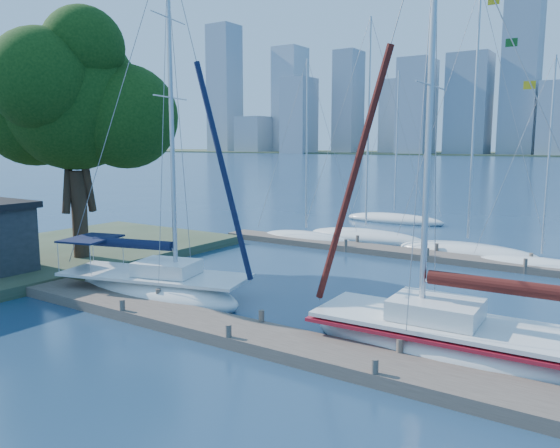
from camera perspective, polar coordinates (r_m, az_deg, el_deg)
The scene contains 12 objects.
ground at distance 18.54m, azimuth -3.59°, elevation -12.05°, with size 700.00×700.00×0.00m, color #182C4D.
near_dock at distance 18.47m, azimuth -3.60°, elevation -11.47°, with size 26.00×2.00×0.40m, color #51453B.
far_dock at distance 31.63m, azimuth 17.31°, elevation -3.43°, with size 30.00×1.80×0.36m, color #51453B.
shore at distance 32.86m, azimuth -24.54°, elevation -3.26°, with size 12.00×22.00×0.50m, color #38472D.
tree at distance 30.34m, azimuth -20.79°, elevation 12.23°, with size 9.76×8.90×13.01m.
sailboat_navy at distance 23.70m, azimuth -12.97°, elevation -4.77°, with size 9.18×5.01×14.83m.
sailboat_maroon at distance 17.61m, azimuth 17.96°, elevation -9.90°, with size 9.50×3.43×14.62m.
bg_boat_0 at distance 36.25m, azimuth 2.75°, elevation -1.47°, with size 6.99×4.10×12.11m.
bg_boat_1 at distance 36.97m, azimuth 8.94°, elevation -1.30°, with size 8.64×4.55×14.80m.
bg_boat_2 at distance 33.28m, azimuth 18.98°, elevation -2.73°, with size 8.37×4.01×15.27m.
bg_boat_3 at distance 31.20m, azimuth 25.61°, elevation -3.98°, with size 6.83×4.25×11.05m.
bg_boat_6 at distance 46.03m, azimuth 11.85°, elevation 0.49°, with size 8.58×3.58×12.54m.
Camera 1 is at (10.55, -13.80, 6.49)m, focal length 35.00 mm.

